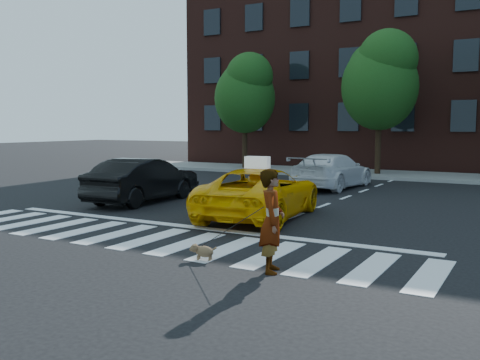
% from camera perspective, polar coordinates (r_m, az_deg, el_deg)
% --- Properties ---
extents(ground, '(120.00, 120.00, 0.00)m').
position_cam_1_polar(ground, '(12.18, -9.51, -6.22)').
color(ground, black).
rests_on(ground, ground).
extents(crosswalk, '(13.00, 2.40, 0.01)m').
position_cam_1_polar(crosswalk, '(12.18, -9.51, -6.19)').
color(crosswalk, silver).
rests_on(crosswalk, ground).
extents(stop_line, '(12.00, 0.30, 0.01)m').
position_cam_1_polar(stop_line, '(13.44, -5.21, -5.00)').
color(stop_line, silver).
rests_on(stop_line, ground).
extents(sidewalk_far, '(30.00, 4.00, 0.15)m').
position_cam_1_polar(sidewalk_far, '(27.89, 13.71, 0.65)').
color(sidewalk_far, slate).
rests_on(sidewalk_far, ground).
extents(building, '(26.00, 10.00, 12.00)m').
position_cam_1_polar(building, '(35.23, 17.34, 11.26)').
color(building, '#401D16').
rests_on(building, ground).
extents(tree_left, '(3.39, 3.38, 6.50)m').
position_cam_1_polar(tree_left, '(30.03, 0.57, 9.51)').
color(tree_left, black).
rests_on(tree_left, ground).
extents(tree_mid, '(3.69, 3.69, 7.10)m').
position_cam_1_polar(tree_mid, '(27.25, 14.76, 10.56)').
color(tree_mid, black).
rests_on(tree_mid, ground).
extents(taxi, '(2.88, 5.20, 1.38)m').
position_cam_1_polar(taxi, '(14.66, 2.21, -1.37)').
color(taxi, '#F4AC05').
rests_on(taxi, ground).
extents(black_sedan, '(1.70, 4.47, 1.46)m').
position_cam_1_polar(black_sedan, '(17.89, -10.25, -0.02)').
color(black_sedan, black).
rests_on(black_sedan, ground).
extents(white_suv, '(2.24, 4.92, 1.40)m').
position_cam_1_polar(white_suv, '(21.88, 9.80, 0.97)').
color(white_suv, silver).
rests_on(white_suv, ground).
extents(woman, '(0.64, 0.76, 1.79)m').
position_cam_1_polar(woman, '(9.21, 3.42, -4.40)').
color(woman, '#999999').
rests_on(woman, ground).
extents(dog, '(0.52, 0.31, 0.30)m').
position_cam_1_polar(dog, '(10.16, -4.05, -7.55)').
color(dog, '#906F49').
rests_on(dog, ground).
extents(taxi_sign, '(0.68, 0.36, 0.32)m').
position_cam_1_polar(taxi_sign, '(14.40, 1.86, 1.89)').
color(taxi_sign, white).
rests_on(taxi_sign, taxi).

